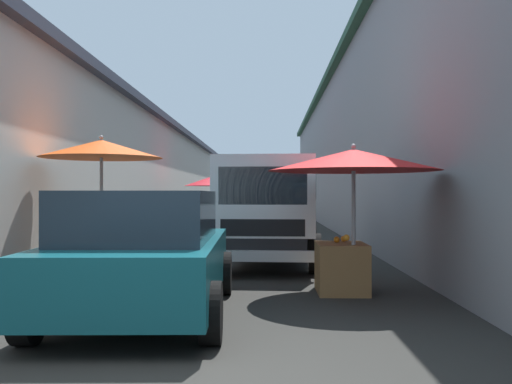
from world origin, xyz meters
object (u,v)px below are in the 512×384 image
fruit_stall_near_left (103,177)px  fruit_stall_mid_lane (351,183)px  fruit_stall_far_left (216,187)px  delivery_truck (268,214)px  vendor_by_crates (293,210)px  hatchback_car (145,252)px  parked_scooter (169,223)px

fruit_stall_near_left → fruit_stall_mid_lane: bearing=-114.9°
fruit_stall_far_left → delivery_truck: fruit_stall_far_left is taller
fruit_stall_far_left → vendor_by_crates: (-2.94, -2.79, -0.81)m
delivery_truck → vendor_by_crates: delivery_truck is taller
hatchback_car → vendor_by_crates: 11.94m
fruit_stall_far_left → hatchback_car: bearing=-177.8°
fruit_stall_far_left → vendor_by_crates: 4.13m
delivery_truck → vendor_by_crates: size_ratio=3.23×
delivery_truck → vendor_by_crates: bearing=-6.0°
vendor_by_crates → fruit_stall_far_left: bearing=43.4°
fruit_stall_near_left → fruit_stall_mid_lane: 4.50m
fruit_stall_far_left → delivery_truck: 10.70m
fruit_stall_mid_lane → parked_scooter: 11.91m
hatchback_car → fruit_stall_far_left: bearing=2.2°
parked_scooter → hatchback_car: bearing=-171.2°
fruit_stall_mid_lane → parked_scooter: size_ratio=1.42×
parked_scooter → fruit_stall_near_left: bearing=-177.2°
delivery_truck → parked_scooter: bearing=22.2°
fruit_stall_far_left → fruit_stall_mid_lane: bearing=-166.6°
fruit_stall_mid_lane → delivery_truck: bearing=23.0°
fruit_stall_near_left → parked_scooter: bearing=2.8°
fruit_stall_far_left → fruit_stall_near_left: bearing=175.5°
vendor_by_crates → parked_scooter: size_ratio=0.92×
fruit_stall_far_left → parked_scooter: (-2.31, 1.35, -1.24)m
fruit_stall_near_left → fruit_stall_mid_lane: (-1.89, -4.07, -0.14)m
fruit_stall_near_left → parked_scooter: size_ratio=1.44×
fruit_stall_far_left → parked_scooter: size_ratio=1.41×
fruit_stall_mid_lane → vendor_by_crates: fruit_stall_mid_lane is taller
fruit_stall_far_left → fruit_stall_mid_lane: size_ratio=0.99×
fruit_stall_mid_lane → hatchback_car: (-1.40, 2.60, -0.84)m
fruit_stall_far_left → delivery_truck: size_ratio=0.48×
fruit_stall_near_left → parked_scooter: 9.17m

